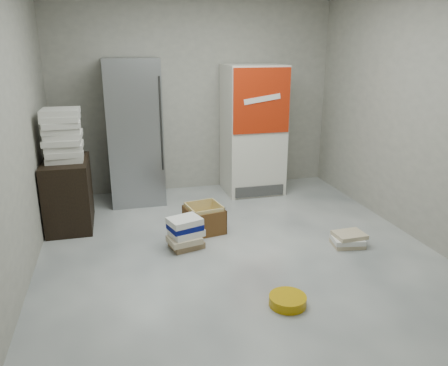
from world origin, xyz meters
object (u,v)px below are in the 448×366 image
at_px(steel_fridge, 134,132).
at_px(wood_shelf, 69,194).
at_px(cardboard_box, 204,220).
at_px(coke_cooler, 253,130).
at_px(phonebook_stack_main, 185,233).

distance_m(steel_fridge, wood_shelf, 1.23).
bearing_deg(cardboard_box, steel_fridge, 106.93).
bearing_deg(coke_cooler, cardboard_box, -127.60).
xyz_separation_m(steel_fridge, cardboard_box, (0.67, -1.28, -0.82)).
distance_m(steel_fridge, phonebook_stack_main, 1.87).
height_order(steel_fridge, cardboard_box, steel_fridge).
bearing_deg(coke_cooler, wood_shelf, -163.72).
xyz_separation_m(wood_shelf, cardboard_box, (1.50, -0.55, -0.27)).
xyz_separation_m(steel_fridge, phonebook_stack_main, (0.39, -1.65, -0.79)).
bearing_deg(steel_fridge, phonebook_stack_main, -76.77).
bearing_deg(phonebook_stack_main, wood_shelf, 122.89).
distance_m(wood_shelf, cardboard_box, 1.62).
height_order(steel_fridge, coke_cooler, steel_fridge).
bearing_deg(phonebook_stack_main, cardboard_box, 32.80).
bearing_deg(phonebook_stack_main, coke_cooler, 32.46).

